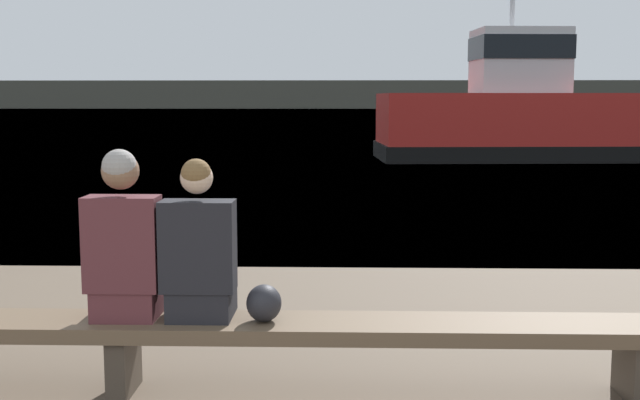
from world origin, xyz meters
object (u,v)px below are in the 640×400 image
(shopping_bag, at_px, (264,303))
(tugboat_red, at_px, (508,118))
(person_left, at_px, (124,246))
(person_right, at_px, (199,254))
(bench_main, at_px, (123,332))

(shopping_bag, height_order, tugboat_red, tugboat_red)
(person_left, xyz_separation_m, shopping_bag, (0.84, -0.03, -0.34))
(person_right, xyz_separation_m, tugboat_red, (5.70, 19.13, 0.35))
(person_left, distance_m, shopping_bag, 0.91)
(person_right, relative_size, shopping_bag, 4.20)
(shopping_bag, relative_size, tugboat_red, 0.03)
(person_left, distance_m, person_right, 0.45)
(person_left, bearing_deg, shopping_bag, -1.98)
(bench_main, bearing_deg, person_right, 1.16)
(bench_main, height_order, person_left, person_left)
(person_right, bearing_deg, tugboat_red, 73.40)
(bench_main, relative_size, person_right, 6.90)
(bench_main, distance_m, person_right, 0.68)
(shopping_bag, bearing_deg, bench_main, 178.50)
(bench_main, xyz_separation_m, person_left, (0.02, 0.01, 0.53))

